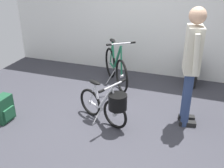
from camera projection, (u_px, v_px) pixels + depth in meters
ground_plane at (108, 129)px, 3.84m from camera, size 6.00×6.00×0.00m
back_wall at (147, 8)px, 5.19m from camera, size 6.00×0.10×2.69m
folding_bike_foreground at (108, 104)px, 3.81m from camera, size 0.90×0.55×0.68m
display_bike_left at (116, 67)px, 5.08m from camera, size 0.81×1.08×0.92m
visitor_near_wall at (192, 61)px, 3.58m from camera, size 0.32×0.53×1.70m
rolling_suitcase at (193, 72)px, 5.04m from camera, size 0.20×0.37×0.83m
backpack_on_floor at (3, 109)px, 3.96m from camera, size 0.21×0.30×0.40m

